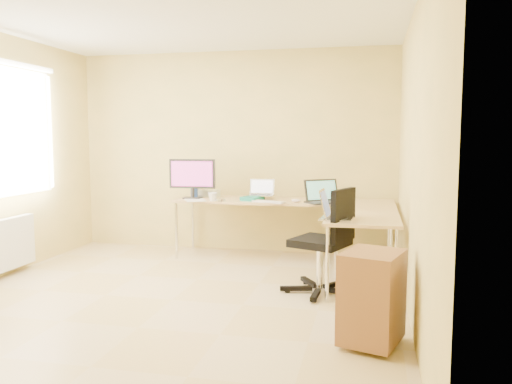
% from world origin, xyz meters
% --- Properties ---
extents(floor, '(4.50, 4.50, 0.00)m').
position_xyz_m(floor, '(0.00, 0.00, 0.00)').
color(floor, tan).
rests_on(floor, ground).
extents(ceiling, '(4.50, 4.50, 0.00)m').
position_xyz_m(ceiling, '(0.00, 0.00, 2.60)').
color(ceiling, white).
rests_on(ceiling, ground).
extents(wall_back, '(4.50, 0.00, 4.50)m').
position_xyz_m(wall_back, '(0.00, 2.25, 1.30)').
color(wall_back, '#E6C76C').
rests_on(wall_back, ground).
extents(wall_right, '(0.00, 4.50, 4.50)m').
position_xyz_m(wall_right, '(2.10, 0.00, 1.30)').
color(wall_right, '#E6C76C').
rests_on(wall_right, ground).
extents(desk_main, '(2.65, 0.70, 0.73)m').
position_xyz_m(desk_main, '(0.72, 1.85, 0.36)').
color(desk_main, tan).
rests_on(desk_main, ground).
extents(desk_return, '(0.70, 1.30, 0.73)m').
position_xyz_m(desk_return, '(1.70, 0.85, 0.36)').
color(desk_return, tan).
rests_on(desk_return, ground).
extents(monitor, '(0.59, 0.22, 0.50)m').
position_xyz_m(monitor, '(-0.40, 1.74, 0.98)').
color(monitor, black).
rests_on(monitor, desk_main).
extents(book_stack, '(0.27, 0.32, 0.05)m').
position_xyz_m(book_stack, '(0.36, 1.74, 0.75)').
color(book_stack, '#167361').
rests_on(book_stack, desk_main).
extents(laptop_center, '(0.32, 0.25, 0.20)m').
position_xyz_m(laptop_center, '(0.45, 1.85, 0.87)').
color(laptop_center, '#A6A6A7').
rests_on(laptop_center, desk_main).
extents(laptop_black, '(0.54, 0.51, 0.27)m').
position_xyz_m(laptop_black, '(1.26, 1.66, 0.87)').
color(laptop_black, black).
rests_on(laptop_black, desk_main).
extents(keyboard, '(0.41, 0.23, 0.02)m').
position_xyz_m(keyboard, '(0.60, 1.55, 0.74)').
color(keyboard, silver).
rests_on(keyboard, desk_main).
extents(mouse, '(0.11, 0.08, 0.04)m').
position_xyz_m(mouse, '(0.91, 1.63, 0.75)').
color(mouse, beige).
rests_on(mouse, desk_main).
extents(mug, '(0.11, 0.11, 0.10)m').
position_xyz_m(mug, '(-0.08, 1.55, 0.78)').
color(mug, white).
rests_on(mug, desk_main).
extents(cd_stack, '(0.14, 0.14, 0.03)m').
position_xyz_m(cd_stack, '(0.01, 1.55, 0.75)').
color(cd_stack, silver).
rests_on(cd_stack, desk_main).
extents(water_bottle, '(0.11, 0.11, 0.32)m').
position_xyz_m(water_bottle, '(-0.40, 1.80, 0.89)').
color(water_bottle, blue).
rests_on(water_bottle, desk_main).
extents(papers, '(0.35, 0.40, 0.01)m').
position_xyz_m(papers, '(-0.31, 1.57, 0.73)').
color(papers, beige).
rests_on(papers, desk_main).
extents(white_box, '(0.27, 0.22, 0.08)m').
position_xyz_m(white_box, '(-0.27, 2.01, 0.77)').
color(white_box, silver).
rests_on(white_box, desk_main).
extents(desk_fan, '(0.30, 0.30, 0.29)m').
position_xyz_m(desk_fan, '(-0.40, 1.98, 0.87)').
color(desk_fan, silver).
rests_on(desk_fan, desk_main).
extents(black_cup, '(0.08, 0.08, 0.12)m').
position_xyz_m(black_cup, '(1.41, 1.55, 0.79)').
color(black_cup, black).
rests_on(black_cup, desk_main).
extents(laptop_return, '(0.36, 0.29, 0.23)m').
position_xyz_m(laptop_return, '(1.46, 0.45, 0.84)').
color(laptop_return, '#AAA7BA').
rests_on(laptop_return, desk_return).
extents(office_chair, '(0.80, 0.80, 1.03)m').
position_xyz_m(office_chair, '(1.30, 0.53, 0.50)').
color(office_chair, black).
rests_on(office_chair, ground).
extents(cabinet, '(0.50, 0.56, 0.65)m').
position_xyz_m(cabinet, '(1.79, -0.67, 0.36)').
color(cabinet, olive).
rests_on(cabinet, ground).
extents(radiator, '(0.09, 0.80, 0.55)m').
position_xyz_m(radiator, '(-2.03, 0.40, 0.35)').
color(radiator, white).
rests_on(radiator, ground).
extents(window, '(0.10, 1.80, 1.40)m').
position_xyz_m(window, '(-2.05, 0.40, 1.55)').
color(window, white).
rests_on(window, wall_left).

